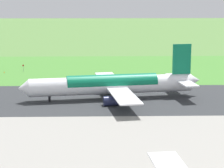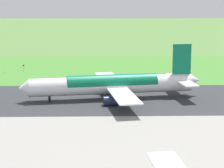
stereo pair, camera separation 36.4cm
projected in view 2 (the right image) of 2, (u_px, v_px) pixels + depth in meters
ground_plane at (65, 99)px, 129.20m from camera, size 800.00×800.00×0.00m
runway_asphalt at (65, 99)px, 129.19m from camera, size 600.00×37.25×0.06m
grass_verge_foreground at (75, 71)px, 175.03m from camera, size 600.00×80.00×0.04m
airliner_main at (113, 84)px, 128.67m from camera, size 54.03×44.40×15.88m
no_stopping_sign at (24, 68)px, 173.17m from camera, size 0.60×0.10×2.82m
traffic_cone_orange at (5, 72)px, 171.00m from camera, size 0.40×0.40×0.55m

